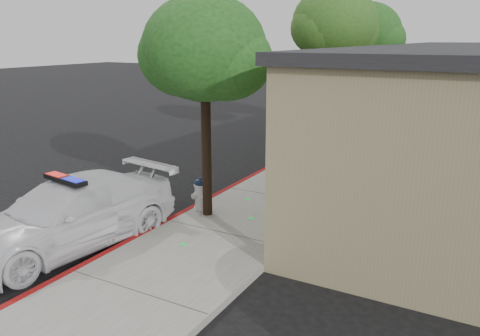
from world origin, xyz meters
The scene contains 8 objects.
ground centered at (0.00, 0.00, 0.00)m, with size 120.00×120.00×0.00m, color black.
sidewalk centered at (1.60, 3.00, 0.07)m, with size 3.20×60.00×0.15m, color gray.
red_curb centered at (0.06, 3.00, 0.08)m, with size 0.14×60.00×0.16m, color #A01114.
police_car centered at (-1.09, -1.98, 0.75)m, with size 2.86×5.39×1.61m.
fire_hydrant centered at (0.35, 1.04, 0.58)m, with size 0.48×0.43×0.85m.
street_tree_near centered at (0.71, 0.83, 4.13)m, with size 3.20×2.91×5.34m.
street_tree_mid centered at (0.80, 9.94, 4.90)m, with size 3.30×3.44×6.30m.
street_tree_far centered at (1.12, 13.52, 4.58)m, with size 3.41×3.12×5.90m.
Camera 1 is at (6.95, -8.72, 4.48)m, focal length 35.72 mm.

